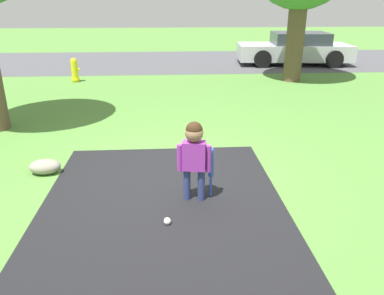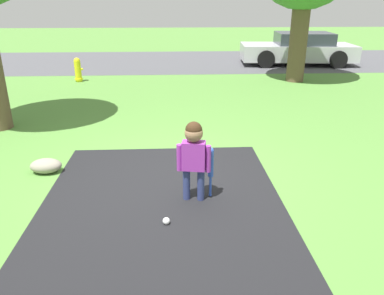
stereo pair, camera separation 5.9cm
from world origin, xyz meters
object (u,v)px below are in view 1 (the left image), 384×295
child (194,150)px  parked_car (295,49)px  fire_hydrant (75,70)px  baseball_bat (211,165)px  sports_ball (167,221)px

child → parked_car: (4.69, 10.48, -0.10)m
parked_car → child: bearing=70.8°
child → fire_hydrant: child is taller
baseball_bat → sports_ball: baseball_bat is taller
parked_car → sports_ball: bearing=70.3°
child → fire_hydrant: size_ratio=1.43×
baseball_bat → parked_car: size_ratio=0.16×
fire_hydrant → parked_car: 8.38m
child → fire_hydrant: (-3.16, 7.56, -0.32)m
fire_hydrant → sports_ball: bearing=-70.9°
parked_car → baseball_bat: bearing=71.6°
child → sports_ball: bearing=-112.2°
child → baseball_bat: child is taller
child → baseball_bat: bearing=26.7°
baseball_bat → fire_hydrant: (-3.38, 7.49, -0.09)m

